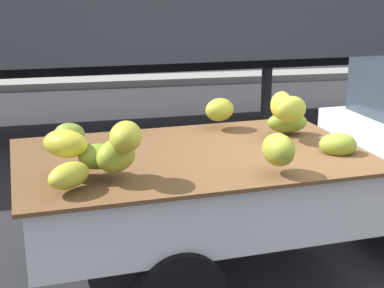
# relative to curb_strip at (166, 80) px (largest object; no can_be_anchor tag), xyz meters

# --- Properties ---
(ground) EXTENTS (220.00, 220.00, 0.00)m
(ground) POSITION_rel_curb_strip_xyz_m (0.00, -9.06, -0.08)
(ground) COLOR #28282B
(curb_strip) EXTENTS (80.00, 0.80, 0.16)m
(curb_strip) POSITION_rel_curb_strip_xyz_m (0.00, 0.00, 0.00)
(curb_strip) COLOR gray
(curb_strip) RESTS_ON ground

